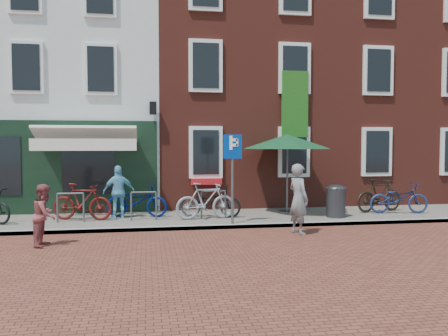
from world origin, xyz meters
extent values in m
plane|color=brown|center=(0.00, 0.00, 0.00)|extent=(80.00, 80.00, 0.00)
cube|color=slate|center=(1.00, 1.50, 0.05)|extent=(24.00, 3.00, 0.10)
cube|color=silver|center=(-5.00, 7.00, 4.50)|extent=(8.00, 8.00, 9.00)
cube|color=maroon|center=(2.00, 7.00, 5.00)|extent=(6.00, 8.00, 10.00)
cube|color=maroon|center=(8.00, 7.00, 5.00)|extent=(6.00, 8.00, 10.00)
cylinder|color=#353537|center=(4.13, 0.86, 0.52)|extent=(0.56, 0.56, 0.84)
ellipsoid|color=#353537|center=(4.13, 0.86, 1.01)|extent=(0.56, 0.56, 0.25)
cylinder|color=#4C4C4F|center=(0.89, 0.25, 1.25)|extent=(0.07, 0.07, 2.30)
cube|color=#013497|center=(0.89, 0.23, 2.20)|extent=(0.50, 0.04, 0.65)
cylinder|color=#4C4C4F|center=(2.91, 1.78, 0.14)|extent=(0.50, 0.50, 0.08)
cylinder|color=#4C4C4F|center=(2.91, 1.78, 1.27)|extent=(0.06, 0.06, 2.35)
cone|color=#134323|center=(2.91, 1.78, 2.45)|extent=(2.80, 2.80, 0.45)
imported|color=slate|center=(2.36, -0.94, 0.89)|extent=(0.62, 0.75, 1.77)
imported|color=brown|center=(-3.66, -1.31, 0.69)|extent=(0.61, 0.74, 1.38)
imported|color=#68B1D1|center=(-2.22, 1.72, 0.87)|extent=(0.94, 0.48, 1.54)
imported|color=#50100E|center=(-3.23, 1.51, 0.63)|extent=(1.82, 0.96, 1.05)
imported|color=#041358|center=(-1.71, 1.84, 0.58)|extent=(1.90, 0.98, 0.95)
imported|color=gray|center=(0.27, 1.13, 0.63)|extent=(1.80, 0.71, 1.05)
imported|color=black|center=(0.45, 1.46, 0.58)|extent=(1.91, 1.12, 0.95)
imported|color=black|center=(5.93, 1.64, 0.63)|extent=(1.82, 0.91, 1.05)
imported|color=navy|center=(6.36, 1.23, 0.58)|extent=(1.89, 0.93, 0.95)
camera|label=1|loc=(-1.39, -12.05, 2.27)|focal=37.09mm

